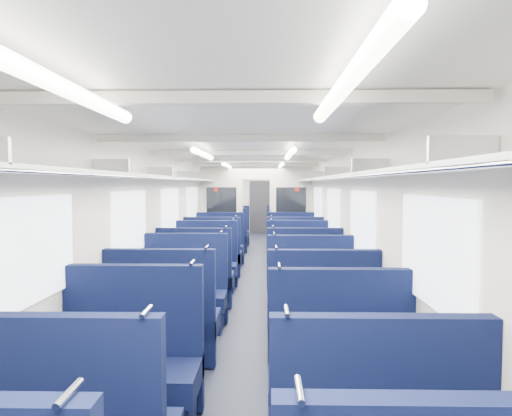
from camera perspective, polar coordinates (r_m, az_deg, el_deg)
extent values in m
cube|color=black|center=(8.49, -0.44, -9.77)|extent=(2.80, 18.00, 0.01)
cube|color=silver|center=(8.29, -0.44, 6.27)|extent=(2.80, 18.00, 0.01)
cube|color=beige|center=(8.47, -9.96, -1.80)|extent=(0.02, 18.00, 2.35)
cube|color=black|center=(8.57, -9.81, -7.30)|extent=(0.03, 17.90, 0.70)
cube|color=beige|center=(8.39, 9.17, -1.84)|extent=(0.02, 18.00, 2.35)
cube|color=black|center=(8.49, 9.02, -7.39)|extent=(0.03, 17.90, 0.70)
cube|color=beige|center=(17.29, 0.45, 0.69)|extent=(2.80, 0.02, 2.35)
cube|color=#B2B5BA|center=(8.41, -8.80, 3.60)|extent=(0.34, 17.40, 0.04)
cylinder|color=silver|center=(8.38, -7.59, 3.47)|extent=(0.02, 17.40, 0.02)
cube|color=#B2B5BA|center=(4.52, -17.73, 5.03)|extent=(0.34, 0.03, 0.14)
cube|color=#B2B5BA|center=(6.45, -11.92, 4.47)|extent=(0.34, 0.03, 0.14)
cube|color=#B2B5BA|center=(8.41, -8.81, 4.15)|extent=(0.34, 0.03, 0.14)
cube|color=#B2B5BA|center=(10.38, -6.87, 3.94)|extent=(0.34, 0.03, 0.14)
cube|color=#B2B5BA|center=(12.36, -5.56, 3.80)|extent=(0.34, 0.03, 0.14)
cube|color=#B2B5BA|center=(14.35, -4.61, 3.69)|extent=(0.34, 0.03, 0.14)
cube|color=#B2B5BA|center=(16.34, -3.89, 3.61)|extent=(0.34, 0.03, 0.14)
cube|color=#B2B5BA|center=(8.33, 7.99, 3.61)|extent=(0.34, 17.40, 0.04)
cylinder|color=silver|center=(8.31, 6.75, 3.48)|extent=(0.02, 17.40, 0.02)
cube|color=#B2B5BA|center=(2.48, 24.53, 6.66)|extent=(0.34, 0.03, 0.14)
cube|color=#B2B5BA|center=(4.39, 14.13, 5.14)|extent=(0.34, 0.03, 0.14)
cube|color=#B2B5BA|center=(6.35, 10.11, 4.51)|extent=(0.34, 0.03, 0.14)
cube|color=#B2B5BA|center=(8.33, 7.99, 4.16)|extent=(0.34, 0.03, 0.14)
cube|color=#B2B5BA|center=(10.32, 6.69, 3.95)|extent=(0.34, 0.03, 0.14)
cube|color=#B2B5BA|center=(12.32, 5.81, 3.80)|extent=(0.34, 0.03, 0.14)
cube|color=#B2B5BA|center=(14.31, 5.18, 3.69)|extent=(0.34, 0.03, 0.14)
cube|color=#B2B5BA|center=(16.31, 4.70, 3.61)|extent=(0.34, 0.03, 0.14)
cube|color=white|center=(3.51, -26.47, -4.84)|extent=(0.02, 1.30, 0.75)
cube|color=white|center=(5.64, -15.53, -1.77)|extent=(0.02, 1.30, 0.75)
cube|color=white|center=(7.86, -10.68, -0.39)|extent=(0.02, 1.30, 0.75)
cube|color=white|center=(10.12, -7.99, 0.39)|extent=(0.02, 1.30, 0.75)
cube|color=white|center=(12.89, -5.99, 0.96)|extent=(0.02, 1.30, 0.75)
cube|color=white|center=(15.17, -4.89, 1.28)|extent=(0.02, 1.30, 0.75)
cube|color=white|center=(3.31, 21.36, -5.19)|extent=(0.02, 1.30, 0.75)
cube|color=white|center=(5.51, 13.13, -1.85)|extent=(0.02, 1.30, 0.75)
cube|color=white|center=(7.77, 9.65, -0.41)|extent=(0.02, 1.30, 0.75)
cube|color=white|center=(10.05, 7.74, 0.37)|extent=(0.02, 1.30, 0.75)
cube|color=white|center=(12.83, 6.33, 0.95)|extent=(0.02, 1.30, 0.75)
cube|color=white|center=(15.12, 5.57, 1.27)|extent=(0.02, 1.30, 0.75)
cube|color=beige|center=(2.33, -4.99, 13.63)|extent=(2.70, 0.06, 0.06)
cube|color=beige|center=(4.30, -2.06, 8.75)|extent=(2.70, 0.06, 0.06)
cube|color=beige|center=(6.29, -0.99, 6.94)|extent=(2.70, 0.06, 0.06)
cube|color=beige|center=(8.29, -0.44, 5.99)|extent=(2.70, 0.06, 0.06)
cube|color=beige|center=(10.29, -0.11, 5.42)|extent=(2.70, 0.06, 0.06)
cube|color=beige|center=(12.29, 0.12, 5.03)|extent=(2.70, 0.06, 0.06)
cube|color=beige|center=(14.28, 0.28, 4.75)|extent=(2.70, 0.06, 0.06)
cube|color=beige|center=(16.28, 0.40, 4.54)|extent=(2.70, 0.06, 0.06)
cylinder|color=white|center=(1.98, -23.18, 13.80)|extent=(0.07, 1.60, 0.07)
cylinder|color=white|center=(5.84, -6.62, 6.73)|extent=(0.07, 1.60, 0.07)
cylinder|color=white|center=(9.32, -3.66, 5.35)|extent=(0.07, 1.60, 0.07)
cylinder|color=white|center=(13.80, -2.05, 4.60)|extent=(0.07, 1.60, 0.07)
cylinder|color=white|center=(1.84, 11.08, 14.85)|extent=(0.07, 1.60, 0.07)
cylinder|color=white|center=(5.80, 4.29, 6.77)|extent=(0.07, 1.60, 0.07)
cylinder|color=white|center=(9.29, 3.15, 5.36)|extent=(0.07, 1.60, 0.07)
cylinder|color=white|center=(13.78, 2.54, 4.60)|extent=(0.07, 1.60, 0.07)
cube|color=black|center=(17.24, 0.45, 0.10)|extent=(0.75, 0.06, 2.00)
cube|color=beige|center=(11.53, -4.32, -0.49)|extent=(1.05, 0.08, 2.35)
cube|color=black|center=(11.47, -4.35, 0.62)|extent=(0.76, 0.02, 0.80)
cylinder|color=red|center=(11.47, -5.10, 2.36)|extent=(0.12, 0.01, 0.12)
cube|color=beige|center=(11.49, 4.40, -0.50)|extent=(1.05, 0.08, 2.35)
cube|color=black|center=(11.43, 4.42, 0.61)|extent=(0.76, 0.02, 0.80)
cylinder|color=red|center=(11.43, 5.18, 2.36)|extent=(0.12, 0.01, 0.12)
cube|color=beige|center=(11.46, 0.03, 4.50)|extent=(0.70, 0.08, 0.35)
cylinder|color=silver|center=(1.59, -22.49, -20.75)|extent=(0.02, 0.17, 0.02)
cylinder|color=silver|center=(1.51, 5.46, -21.84)|extent=(0.02, 0.17, 0.02)
cylinder|color=silver|center=(2.38, -13.65, -12.51)|extent=(0.02, 0.17, 0.02)
cylinder|color=silver|center=(2.33, 3.86, -12.80)|extent=(0.02, 0.17, 0.02)
cube|color=#0A1234|center=(3.85, -16.06, -19.90)|extent=(1.13, 0.59, 0.19)
cube|color=black|center=(3.95, -16.00, -23.14)|extent=(1.04, 0.47, 0.29)
cube|color=#0A1234|center=(3.99, -15.04, -15.47)|extent=(1.13, 0.11, 1.21)
cylinder|color=silver|center=(3.73, -8.04, -6.80)|extent=(0.02, 0.17, 0.02)
cube|color=#0A1234|center=(3.63, 11.16, -21.33)|extent=(1.13, 0.59, 0.19)
cube|color=#0A1234|center=(3.76, 10.54, -16.55)|extent=(1.13, 0.11, 1.21)
cylinder|color=silver|center=(3.56, 2.94, -7.26)|extent=(0.02, 0.17, 0.02)
cube|color=#0A1234|center=(5.11, -11.31, -14.04)|extent=(1.13, 0.59, 0.19)
cube|color=black|center=(5.18, -11.28, -16.60)|extent=(1.04, 0.47, 0.29)
cube|color=#0A1234|center=(4.81, -11.99, -12.19)|extent=(1.13, 0.11, 1.21)
cylinder|color=silver|center=(4.60, -6.23, -4.92)|extent=(0.02, 0.17, 0.02)
cube|color=#0A1234|center=(5.02, 8.13, -14.31)|extent=(1.13, 0.59, 0.19)
cube|color=black|center=(5.10, 8.11, -16.92)|extent=(1.04, 0.47, 0.29)
cube|color=#0A1234|center=(4.72, 8.51, -12.46)|extent=(1.13, 0.11, 1.21)
cylinder|color=silver|center=(4.56, 2.57, -4.98)|extent=(0.02, 0.17, 0.02)
cube|color=#0A1234|center=(6.03, -9.24, -11.34)|extent=(1.13, 0.59, 0.19)
cube|color=black|center=(6.10, -9.22, -13.55)|extent=(1.04, 0.47, 0.29)
cube|color=#0A1234|center=(6.21, -8.85, -8.69)|extent=(1.13, 0.11, 1.21)
cylinder|color=silver|center=(6.05, -4.42, -3.00)|extent=(0.02, 0.17, 0.02)
cube|color=#0A1234|center=(5.78, 7.16, -11.96)|extent=(1.13, 0.59, 0.19)
cube|color=black|center=(5.85, 7.15, -14.25)|extent=(1.04, 0.47, 0.29)
cube|color=#0A1234|center=(5.96, 6.94, -9.17)|extent=(1.13, 0.11, 1.21)
cylinder|color=silver|center=(5.83, 2.28, -3.22)|extent=(0.02, 0.17, 0.02)
cube|color=#0A1234|center=(7.20, -7.46, -8.98)|extent=(1.13, 0.59, 0.19)
cube|color=black|center=(7.25, -7.45, -10.85)|extent=(1.04, 0.47, 0.29)
cube|color=#0A1234|center=(6.91, -7.78, -7.48)|extent=(1.13, 0.11, 1.21)
cylinder|color=silver|center=(6.77, -3.81, -2.36)|extent=(0.02, 0.17, 0.02)
cube|color=#0A1234|center=(7.18, 5.97, -8.99)|extent=(1.13, 0.59, 0.19)
cube|color=black|center=(7.23, 5.96, -10.87)|extent=(1.04, 0.47, 0.29)
cube|color=#0A1234|center=(6.90, 6.15, -7.50)|extent=(1.13, 0.11, 1.21)
cylinder|color=silver|center=(6.79, 2.14, -2.34)|extent=(0.02, 0.17, 0.02)
cube|color=#0A1234|center=(8.08, -6.47, -7.64)|extent=(1.13, 0.59, 0.19)
cube|color=black|center=(8.13, -6.46, -9.32)|extent=(1.04, 0.47, 0.29)
cube|color=#0A1234|center=(8.28, -6.26, -5.73)|extent=(1.13, 0.11, 1.21)
cylinder|color=silver|center=(8.16, -2.94, -1.44)|extent=(0.02, 0.17, 0.02)
cube|color=#0A1234|center=(8.12, 5.41, -7.59)|extent=(1.13, 0.59, 0.19)
cube|color=black|center=(8.16, 5.40, -9.26)|extent=(1.04, 0.47, 0.29)
cube|color=#0A1234|center=(8.32, 5.30, -5.69)|extent=(1.13, 0.11, 1.21)
cylinder|color=silver|center=(8.22, 1.99, -1.40)|extent=(0.02, 0.17, 0.02)
cube|color=#0A1234|center=(9.38, -5.37, -6.14)|extent=(1.13, 0.59, 0.19)
cube|color=black|center=(9.43, -5.36, -7.60)|extent=(1.04, 0.47, 0.29)
cube|color=#0A1234|center=(9.11, -5.55, -4.92)|extent=(1.13, 0.11, 1.21)
cylinder|color=silver|center=(9.00, -2.54, -1.02)|extent=(0.02, 0.17, 0.02)
cube|color=#0A1234|center=(9.41, 4.83, -6.11)|extent=(1.13, 0.59, 0.19)
cube|color=black|center=(9.45, 4.83, -7.56)|extent=(1.04, 0.47, 0.29)
cube|color=#0A1234|center=(9.14, 4.93, -4.90)|extent=(1.13, 0.11, 1.21)
cylinder|color=silver|center=(9.05, 1.92, -0.99)|extent=(0.02, 0.17, 0.02)
cube|color=#0A1234|center=(10.39, -4.72, -5.25)|extent=(1.13, 0.59, 0.19)
cube|color=black|center=(10.42, -4.71, -6.56)|extent=(1.04, 0.47, 0.29)
cube|color=#0A1234|center=(10.60, -4.58, -3.80)|extent=(1.13, 0.11, 1.21)
cylinder|color=silver|center=(10.50, -2.00, -0.44)|extent=(0.02, 0.17, 0.02)
cube|color=#0A1234|center=(10.43, 4.48, -5.21)|extent=(1.13, 0.59, 0.19)
cube|color=black|center=(10.47, 4.47, -6.52)|extent=(1.04, 0.47, 0.29)
cube|color=#0A1234|center=(10.64, 4.41, -3.77)|extent=(1.13, 0.11, 1.21)
cylinder|color=silver|center=(10.57, 1.83, -0.42)|extent=(0.02, 0.17, 0.02)
cube|color=#0A1234|center=(12.54, -3.67, -3.81)|extent=(1.13, 0.59, 0.19)
cube|color=black|center=(12.57, -3.67, -4.91)|extent=(1.04, 0.47, 0.29)
cube|color=#0A1234|center=(12.28, -3.78, -2.86)|extent=(1.13, 0.11, 1.21)
cylinder|color=silver|center=(12.20, -1.54, 0.04)|extent=(0.02, 0.17, 0.02)
cube|color=#0A1234|center=(12.49, 3.94, -3.84)|extent=(1.13, 0.59, 0.19)
cube|color=black|center=(12.53, 3.94, -4.94)|extent=(1.04, 0.47, 0.29)
cube|color=#0A1234|center=(12.23, 4.00, -2.88)|extent=(1.13, 0.11, 1.21)
cylinder|color=silver|center=(12.17, 1.76, 0.04)|extent=(0.02, 0.17, 0.02)
cube|color=#0A1234|center=(13.62, -3.28, -3.27)|extent=(1.13, 0.59, 0.19)
cube|color=black|center=(13.65, -3.27, -4.28)|extent=(1.04, 0.47, 0.29)
cube|color=#0A1234|center=(13.84, -3.20, -2.19)|extent=(1.13, 0.11, 1.21)
cylinder|color=silver|center=(13.77, -1.22, 0.39)|extent=(0.02, 0.17, 0.02)
cube|color=#0A1234|center=(13.54, 3.74, -3.31)|extent=(1.13, 0.59, 0.19)
cube|color=black|center=(13.57, 3.73, -4.33)|extent=(1.04, 0.47, 0.29)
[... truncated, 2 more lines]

